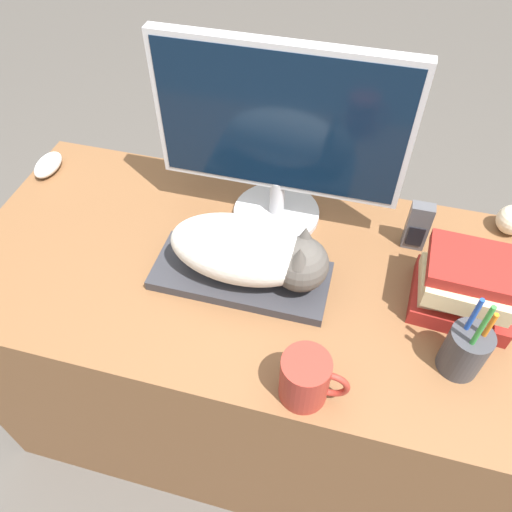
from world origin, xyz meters
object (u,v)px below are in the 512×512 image
Objects in this scene: computer_mouse at (48,165)px; pen_cup at (465,350)px; monitor at (280,132)px; phone at (418,226)px; cat at (253,252)px; coffee_mug at (306,379)px; baseball at (512,220)px; keyboard at (241,276)px; book_stack at (466,285)px.

pen_cup is at bearing -17.17° from computer_mouse.
pen_cup is (0.43, -0.31, -0.19)m from monitor.
pen_cup is 0.32m from phone.
cat is 1.57× the size of pen_cup.
coffee_mug is (0.79, -0.46, 0.03)m from computer_mouse.
coffee_mug is 0.46m from phone.
phone is (0.17, 0.43, 0.01)m from coffee_mug.
computer_mouse is 0.49× the size of pen_cup.
computer_mouse is at bearing 162.83° from pen_cup.
coffee_mug is (0.16, -0.23, -0.04)m from cat.
pen_cup reaches higher than coffee_mug.
baseball is at bearing 29.23° from cat.
monitor is at bearing 143.88° from pen_cup.
monitor is at bearing 89.50° from cat.
coffee_mug is 1.77× the size of baseball.
monitor reaches higher than coffee_mug.
monitor is 5.23× the size of computer_mouse.
coffee_mug is at bearing -154.35° from pen_cup.
coffee_mug reaches higher than computer_mouse.
computer_mouse is 0.83× the size of coffee_mug.
pen_cup is at bearing -12.12° from keyboard.
cat is 0.45m from pen_cup.
baseball is at bearing 3.82° from computer_mouse.
pen_cup reaches higher than computer_mouse.
keyboard is 3.05× the size of coffee_mug.
pen_cup is 1.04× the size of book_stack.
book_stack reaches higher than keyboard.
pen_cup is 0.43m from baseball.
book_stack is at bearing 89.93° from pen_cup.
phone reaches higher than keyboard.
phone reaches higher than coffee_mug.
computer_mouse is 1.19m from baseball.
cat is 0.64m from baseball.
pen_cup is at bearing 25.65° from coffee_mug.
computer_mouse is (-0.63, 0.01, -0.22)m from monitor.
keyboard is 0.47m from book_stack.
pen_cup is at bearing -71.37° from phone.
coffee_mug is at bearing -111.69° from phone.
computer_mouse is at bearing 159.16° from keyboard.
computer_mouse is 1.47× the size of baseball.
monitor is 4.33× the size of coffee_mug.
pen_cup is (0.46, -0.10, 0.04)m from keyboard.
coffee_mug is 0.39m from book_stack.
monitor is at bearing 158.89° from book_stack.
baseball is at bearing 73.77° from pen_cup.
monitor is 0.57m from pen_cup.
keyboard is 3.11× the size of phone.
monitor is (0.03, 0.22, 0.23)m from keyboard.
book_stack is (0.10, -0.15, 0.01)m from phone.
pen_cup reaches higher than phone.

